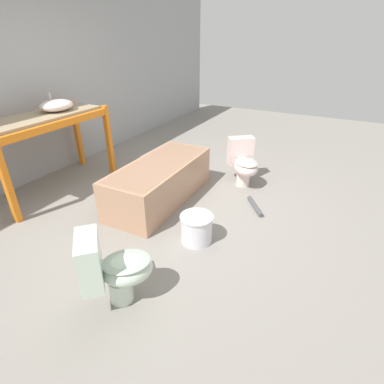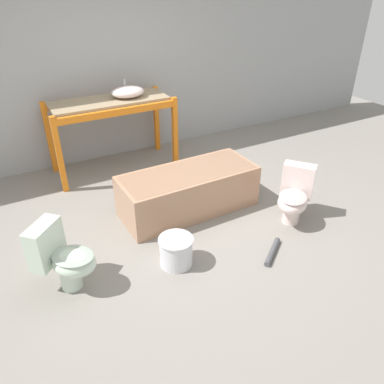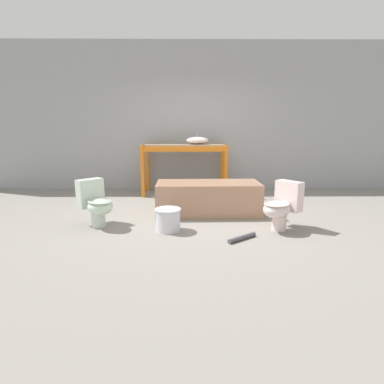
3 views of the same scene
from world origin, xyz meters
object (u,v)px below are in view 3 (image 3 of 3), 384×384
bathtub_main (208,196)px  toilet_near (96,203)px  sink_basin (197,141)px  bucket_white (168,219)px  toilet_far (281,206)px

bathtub_main → toilet_near: size_ratio=2.51×
toilet_near → sink_basin: bearing=10.4°
sink_basin → bathtub_main: bearing=-84.9°
bathtub_main → bucket_white: bearing=-126.3°
sink_basin → toilet_far: size_ratio=0.70×
bathtub_main → toilet_near: (-1.63, -0.63, 0.04)m
toilet_far → toilet_near: bearing=-132.2°
sink_basin → bathtub_main: sink_basin is taller
sink_basin → toilet_near: size_ratio=0.70×
bucket_white → toilet_far: bearing=1.2°
sink_basin → bathtub_main: (0.14, -1.53, -0.82)m
toilet_near → bucket_white: size_ratio=1.89×
sink_basin → toilet_near: sink_basin is taller
bathtub_main → bucket_white: bathtub_main is taller
toilet_far → bathtub_main: bearing=-168.4°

